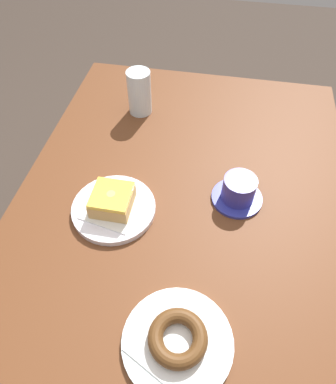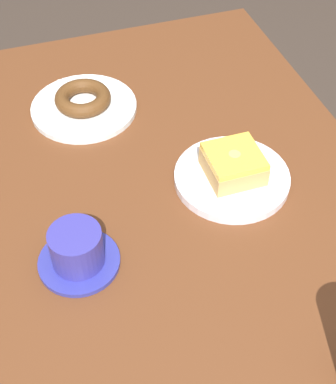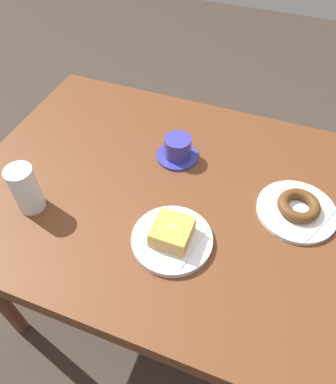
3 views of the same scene
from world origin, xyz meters
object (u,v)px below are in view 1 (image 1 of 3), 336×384
plate_glazed_square (114,208)px  donut_glazed_square (112,200)px  donut_chocolate_ring (178,338)px  plate_chocolate_ring (177,342)px  coffee_cup (238,191)px  water_glass (139,92)px

plate_glazed_square → donut_glazed_square: 0.03m
donut_chocolate_ring → plate_glazed_square: bearing=36.3°
donut_glazed_square → plate_chocolate_ring: bearing=-143.7°
donut_chocolate_ring → coffee_cup: 0.38m
coffee_cup → plate_glazed_square: bearing=107.3°
coffee_cup → plate_chocolate_ring: bearing=166.5°
plate_glazed_square → coffee_cup: 0.30m
plate_glazed_square → water_glass: size_ratio=1.49×
donut_glazed_square → plate_glazed_square: bearing=0.0°
plate_glazed_square → water_glass: 0.39m
donut_chocolate_ring → water_glass: bearing=18.9°
plate_glazed_square → coffee_cup: size_ratio=1.60×
plate_chocolate_ring → donut_chocolate_ring: size_ratio=1.89×
donut_glazed_square → coffee_cup: size_ratio=0.73×
donut_chocolate_ring → water_glass: size_ratio=0.81×
plate_chocolate_ring → donut_chocolate_ring: 0.02m
plate_chocolate_ring → plate_glazed_square: plate_glazed_square is taller
coffee_cup → water_glass: bearing=46.6°
donut_glazed_square → coffee_cup: bearing=-72.7°
plate_glazed_square → plate_chocolate_ring: bearing=-143.7°
plate_chocolate_ring → water_glass: bearing=18.9°
plate_glazed_square → coffee_cup: bearing=-72.7°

